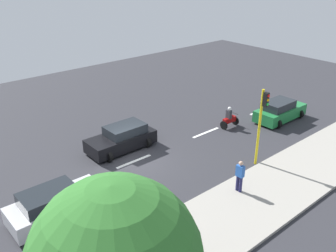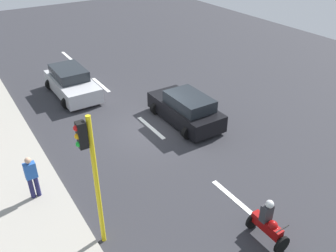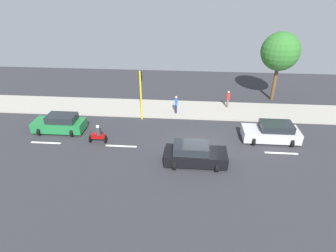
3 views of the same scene
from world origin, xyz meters
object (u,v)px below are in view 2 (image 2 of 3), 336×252
car_black (186,109)px  pedestrian_by_tree (32,176)px  motorcycle (268,224)px  car_silver (72,83)px  traffic_light_corner (91,167)px

car_black → pedestrian_by_tree: 7.97m
car_black → motorcycle: (2.17, 7.47, -0.07)m
motorcycle → pedestrian_by_tree: 8.05m
car_silver → traffic_light_corner: size_ratio=0.97×
motorcycle → pedestrian_by_tree: size_ratio=0.91×
car_black → car_silver: (3.63, -6.05, 0.00)m
motorcycle → traffic_light_corner: traffic_light_corner is taller
motorcycle → traffic_light_corner: size_ratio=0.34×
motorcycle → pedestrian_by_tree: pedestrian_by_tree is taller
car_silver → motorcycle: 13.60m
motorcycle → traffic_light_corner: 5.68m
traffic_light_corner → car_silver: bearing=-105.4°
car_silver → traffic_light_corner: 11.42m
pedestrian_by_tree → motorcycle: bearing=134.2°
car_black → car_silver: bearing=-59.1°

